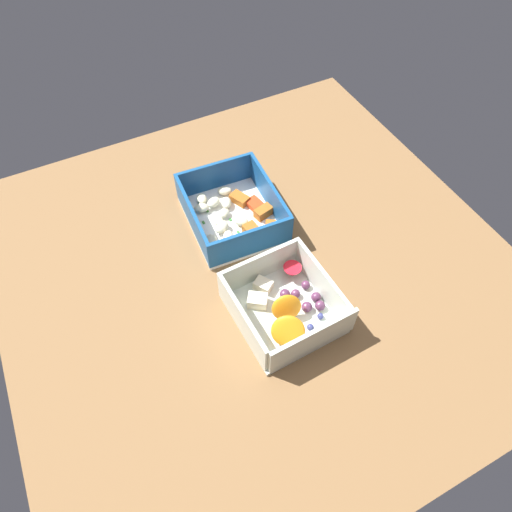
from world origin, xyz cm
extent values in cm
cube|color=brown|center=(0.00, 0.00, 1.00)|extent=(80.00, 80.00, 2.00)
cube|color=white|center=(-10.76, 0.60, 2.30)|extent=(18.15, 15.82, 0.60)
cube|color=#19518C|center=(-19.06, 1.14, 5.43)|extent=(1.54, 14.75, 5.65)
cube|color=#19518C|center=(-2.45, 0.07, 5.43)|extent=(1.54, 14.75, 5.65)
cube|color=#19518C|center=(-10.30, 7.66, 5.43)|extent=(16.05, 1.62, 5.65)
cube|color=#19518C|center=(-11.21, -6.45, 5.43)|extent=(16.05, 1.62, 5.65)
ellipsoid|color=beige|center=(-8.92, -2.28, 3.59)|extent=(3.03, 3.41, 1.41)
ellipsoid|color=beige|center=(-13.76, 0.78, 3.50)|extent=(3.07, 2.67, 1.28)
ellipsoid|color=beige|center=(-6.85, -5.05, 3.59)|extent=(3.06, 2.32, 1.42)
ellipsoid|color=beige|center=(-14.62, -3.63, 3.52)|extent=(2.58, 3.07, 1.31)
ellipsoid|color=beige|center=(-6.65, -2.14, 3.46)|extent=(2.98, 2.64, 1.23)
ellipsoid|color=beige|center=(-11.70, -0.56, 3.36)|extent=(2.34, 2.63, 1.09)
ellipsoid|color=beige|center=(-16.60, 1.74, 3.50)|extent=(2.82, 3.13, 1.29)
ellipsoid|color=beige|center=(-16.68, -2.72, 3.50)|extent=(2.91, 2.35, 1.28)
ellipsoid|color=beige|center=(-14.85, -1.21, 3.52)|extent=(2.74, 3.16, 1.32)
ellipsoid|color=beige|center=(-4.91, -3.54, 3.52)|extent=(3.11, 3.19, 1.31)
ellipsoid|color=beige|center=(-8.75, 1.25, 3.51)|extent=(3.16, 3.08, 1.30)
cube|color=#AD5B1E|center=(-6.11, 1.89, 3.46)|extent=(2.84, 2.57, 1.72)
cube|color=red|center=(-11.63, 5.23, 3.11)|extent=(3.21, 2.86, 1.02)
cube|color=#AD5B1E|center=(-8.85, 5.62, 3.47)|extent=(2.44, 3.47, 1.74)
cube|color=#AD5B1E|center=(-13.75, 3.36, 3.29)|extent=(3.86, 3.26, 1.38)
cube|color=#AD5B1E|center=(-5.28, 5.16, 3.15)|extent=(3.49, 3.06, 1.10)
cube|color=#387A33|center=(-7.30, -0.29, 2.70)|extent=(0.60, 0.40, 0.20)
cube|color=#387A33|center=(-10.32, -2.57, 2.70)|extent=(0.60, 0.40, 0.20)
cube|color=#387A33|center=(-10.46, 0.10, 2.70)|extent=(0.60, 0.40, 0.20)
cube|color=#387A33|center=(-16.51, -3.27, 2.70)|extent=(0.60, 0.40, 0.20)
cube|color=#387A33|center=(-11.99, -4.45, 2.70)|extent=(0.60, 0.40, 0.20)
cube|color=#387A33|center=(-14.21, -2.77, 2.70)|extent=(0.60, 0.40, 0.20)
cube|color=silver|center=(9.65, -0.66, 2.30)|extent=(15.51, 14.57, 0.60)
cube|color=silver|center=(2.44, -0.91, 5.40)|extent=(1.08, 14.08, 5.60)
cube|color=silver|center=(16.86, -0.41, 5.40)|extent=(1.08, 14.08, 5.60)
cube|color=silver|center=(9.42, 6.07, 5.40)|extent=(13.85, 1.07, 5.60)
cube|color=silver|center=(9.88, -7.39, 5.40)|extent=(13.85, 1.07, 5.60)
ellipsoid|color=orange|center=(10.49, -0.65, 5.01)|extent=(4.17, 5.10, 4.61)
ellipsoid|color=orange|center=(13.95, -2.33, 5.07)|extent=(5.96, 6.23, 4.74)
cube|color=#F4EACC|center=(6.68, -3.46, 3.48)|extent=(3.47, 3.66, 1.76)
cube|color=#F4EACC|center=(4.58, -1.39, 3.40)|extent=(3.32, 3.13, 1.60)
sphere|color=#562D4C|center=(10.99, 2.65, 3.42)|extent=(1.63, 1.63, 1.63)
sphere|color=#562D4C|center=(8.16, 2.34, 3.32)|extent=(1.45, 1.45, 1.45)
sphere|color=#562D4C|center=(10.09, 4.81, 3.37)|extent=(1.54, 1.54, 1.54)
sphere|color=#562D4C|center=(7.46, 4.54, 3.30)|extent=(1.40, 1.40, 1.40)
sphere|color=#562D4C|center=(7.56, 0.82, 3.43)|extent=(1.66, 1.66, 1.66)
sphere|color=#562D4C|center=(11.67, 4.56, 3.38)|extent=(1.56, 1.56, 1.56)
cone|color=red|center=(4.58, 3.73, 3.76)|extent=(2.90, 2.90, 2.32)
sphere|color=navy|center=(15.05, 4.22, 3.12)|extent=(1.04, 1.04, 1.04)
sphere|color=navy|center=(14.02, 1.48, 3.12)|extent=(1.04, 1.04, 1.04)
sphere|color=navy|center=(13.11, 3.78, 3.09)|extent=(0.98, 0.98, 0.98)
camera|label=1|loc=(38.73, -19.97, 63.39)|focal=32.36mm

